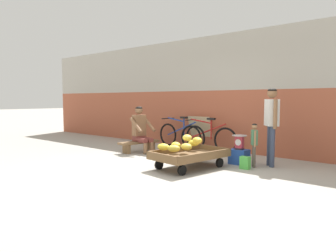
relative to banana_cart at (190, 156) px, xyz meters
name	(u,v)px	position (x,y,z in m)	size (l,w,h in m)	color
ground_plane	(163,172)	(-0.19, -0.56, -0.24)	(80.00, 80.00, 0.00)	#A39E93
back_wall	(242,93)	(-0.19, 2.38, 1.24)	(16.00, 0.30, 2.95)	#A35138
banana_cart	(190,156)	(0.00, 0.00, 0.00)	(1.02, 1.54, 0.36)	brown
banana_pile	(183,144)	(-0.14, -0.05, 0.22)	(0.78, 1.06, 0.27)	yellow
low_bench	(139,144)	(-2.14, 0.71, -0.04)	(0.43, 1.13, 0.27)	brown
vendor_seated	(141,130)	(-2.05, 0.70, 0.33)	(0.72, 0.55, 1.14)	brown
plastic_crate	(239,157)	(0.51, 0.99, -0.09)	(0.36, 0.28, 0.30)	#234CA8
weighing_scale	(239,142)	(0.51, 0.99, 0.21)	(0.30, 0.30, 0.29)	#28282D
bicycle_near_left	(181,135)	(-1.77, 1.94, 0.11)	(1.66, 0.48, 0.86)	black
bicycle_far_left	(207,138)	(-0.88, 1.90, 0.11)	(1.66, 0.48, 0.86)	black
sign_board	(201,132)	(-1.31, 2.21, 0.19)	(0.70, 0.29, 0.87)	#C6B289
customer_adult	(272,118)	(1.08, 1.20, 0.71)	(0.36, 0.39, 1.53)	#38425B
customer_child	(254,140)	(0.88, 0.89, 0.29)	(0.19, 0.23, 0.85)	brown
shopping_bag	(245,163)	(0.83, 0.64, -0.12)	(0.18, 0.12, 0.24)	green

